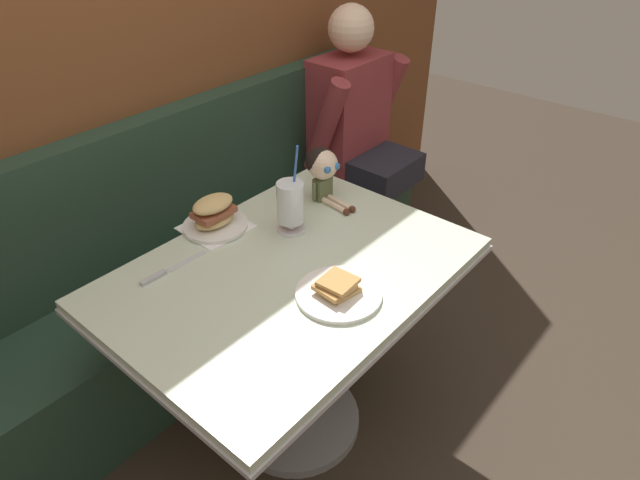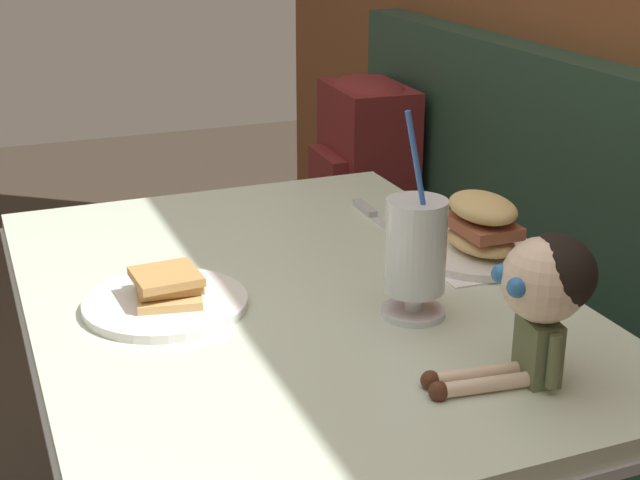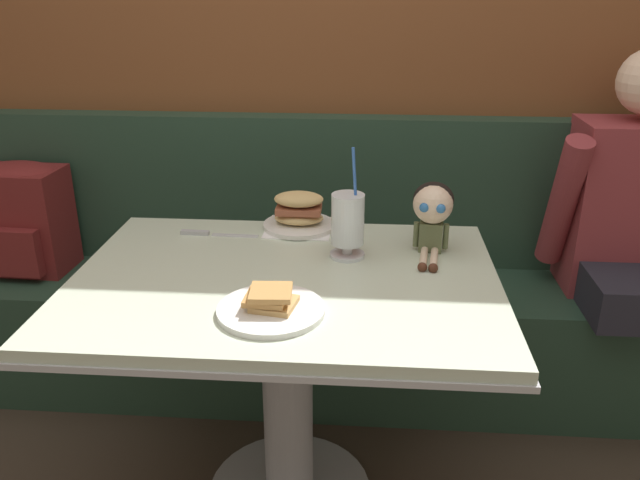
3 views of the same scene
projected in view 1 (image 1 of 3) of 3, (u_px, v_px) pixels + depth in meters
ground_plane at (332, 448)px, 2.02m from camera, size 8.00×8.00×0.00m
wood_panel_wall at (102, 62)px, 1.91m from camera, size 4.40×0.08×2.40m
booth_bench at (181, 287)px, 2.27m from camera, size 2.60×0.48×1.00m
diner_table at (292, 315)px, 1.81m from camera, size 1.11×0.81×0.74m
toast_plate at (338, 292)px, 1.58m from camera, size 0.25×0.25×0.06m
milkshake_glass at (291, 205)px, 1.82m from camera, size 0.10×0.10×0.31m
sandwich_plate at (213, 217)px, 1.86m from camera, size 0.22×0.22×0.12m
butter_knife at (163, 273)px, 1.67m from camera, size 0.24×0.03×0.01m
seated_doll at (323, 167)px, 1.98m from camera, size 0.12×0.22×0.20m
diner_patron at (355, 118)px, 2.69m from camera, size 0.55×0.48×0.81m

